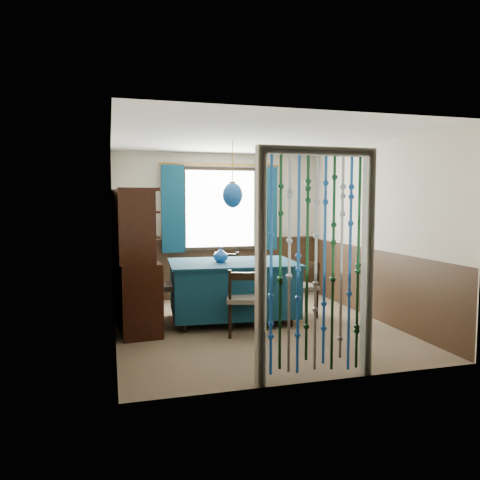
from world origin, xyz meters
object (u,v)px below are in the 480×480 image
object	(u,v)px
sideboard	(135,280)
vase_table	(221,255)
chair_right	(304,287)
chair_near	(244,300)
pendant_lamp	(233,195)
chair_left	(163,287)
bowl_shelf	(140,233)
dining_table	(233,287)
chair_far	(226,279)
vase_sideboard	(137,248)

from	to	relation	value
sideboard	vase_table	bearing A→B (deg)	-6.51
chair_right	sideboard	distance (m)	2.42
chair_near	pendant_lamp	size ratio (longest dim) A/B	0.94
chair_left	bowl_shelf	xyz separation A→B (m)	(-0.32, -0.40, 0.78)
bowl_shelf	vase_table	bearing A→B (deg)	15.08
dining_table	pendant_lamp	world-z (taller)	pendant_lamp
sideboard	chair_near	bearing A→B (deg)	-35.15
dining_table	bowl_shelf	distance (m)	1.54
vase_table	sideboard	bearing A→B (deg)	177.91
pendant_lamp	chair_far	bearing A→B (deg)	82.37
chair_right	bowl_shelf	bearing A→B (deg)	91.04
dining_table	chair_far	xyz separation A→B (m)	(0.11, 0.80, -0.02)
chair_near	bowl_shelf	world-z (taller)	bowl_shelf
chair_far	sideboard	distance (m)	1.64
pendant_lamp	vase_sideboard	world-z (taller)	pendant_lamp
vase_sideboard	chair_left	bearing A→B (deg)	-41.50
chair_right	pendant_lamp	xyz separation A→B (m)	(-1.07, 0.03, 1.33)
sideboard	vase_table	world-z (taller)	sideboard
sideboard	vase_table	distance (m)	1.21
sideboard	dining_table	bearing A→B (deg)	-6.11
chair_right	sideboard	xyz separation A→B (m)	(-2.41, 0.07, 0.20)
vase_table	dining_table	bearing A→B (deg)	0.99
chair_near	chair_far	bearing A→B (deg)	101.73
dining_table	pendant_lamp	size ratio (longest dim) A/B	2.02
dining_table	chair_left	xyz separation A→B (m)	(-0.96, 0.10, 0.03)
chair_near	chair_right	xyz separation A→B (m)	(1.11, 0.70, -0.02)
vase_table	vase_sideboard	world-z (taller)	vase_sideboard
chair_near	vase_table	xyz separation A→B (m)	(-0.13, 0.73, 0.48)
pendant_lamp	vase_sideboard	size ratio (longest dim) A/B	4.40
vase_table	bowl_shelf	distance (m)	1.20
dining_table	chair_near	bearing A→B (deg)	-89.06
dining_table	vase_table	xyz separation A→B (m)	(-0.17, -0.00, 0.46)
chair_near	chair_left	xyz separation A→B (m)	(-0.92, 0.83, 0.06)
vase_sideboard	sideboard	bearing A→B (deg)	-100.17
chair_left	chair_right	distance (m)	2.04
vase_table	chair_right	bearing A→B (deg)	-1.30
dining_table	pendant_lamp	xyz separation A→B (m)	(0.00, -0.00, 1.29)
pendant_lamp	bowl_shelf	bearing A→B (deg)	-166.73
chair_left	vase_table	world-z (taller)	vase_table
chair_near	chair_far	size ratio (longest dim) A/B	0.97
chair_far	chair_right	world-z (taller)	chair_far
chair_left	sideboard	bearing A→B (deg)	-81.38
chair_left	sideboard	size ratio (longest dim) A/B	0.52
pendant_lamp	bowl_shelf	size ratio (longest dim) A/B	3.82
chair_right	pendant_lamp	size ratio (longest dim) A/B	0.90
sideboard	chair_far	bearing A→B (deg)	23.26
chair_near	bowl_shelf	distance (m)	1.55
chair_near	vase_table	bearing A→B (deg)	117.27
sideboard	bowl_shelf	distance (m)	0.74
chair_right	chair_near	bearing A→B (deg)	116.58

